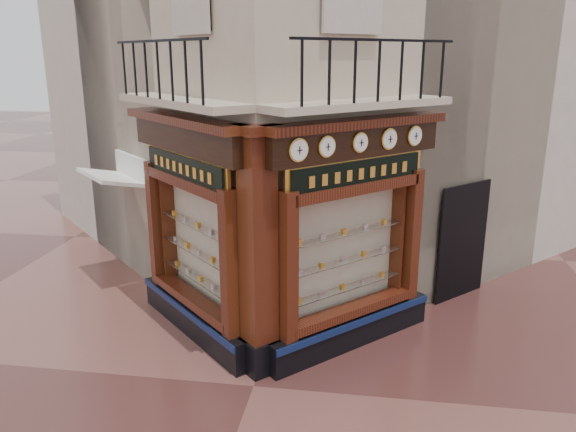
% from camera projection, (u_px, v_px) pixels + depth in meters
% --- Properties ---
extents(ground, '(80.00, 80.00, 0.00)m').
position_uv_depth(ground, '(254.00, 386.00, 8.69)').
color(ground, '#4A2522').
rests_on(ground, ground).
extents(main_building, '(11.31, 11.31, 12.00)m').
position_uv_depth(main_building, '(305.00, 7.00, 12.88)').
color(main_building, beige).
rests_on(main_building, ground).
extents(neighbour_left, '(11.31, 11.31, 11.00)m').
position_uv_depth(neighbour_left, '(228.00, 34.00, 15.72)').
color(neighbour_left, beige).
rests_on(neighbour_left, ground).
extents(neighbour_right, '(11.31, 11.31, 11.00)m').
position_uv_depth(neighbour_right, '(407.00, 33.00, 15.01)').
color(neighbour_right, beige).
rests_on(neighbour_right, ground).
extents(shopfront_left, '(2.86, 2.86, 3.98)m').
position_uv_depth(shopfront_left, '(192.00, 230.00, 9.83)').
color(shopfront_left, black).
rests_on(shopfront_left, ground).
extents(shopfront_right, '(2.86, 2.86, 3.98)m').
position_uv_depth(shopfront_right, '(353.00, 238.00, 9.43)').
color(shopfront_right, black).
rests_on(shopfront_right, ground).
extents(corner_pilaster, '(0.85, 0.85, 3.98)m').
position_uv_depth(corner_pilaster, '(258.00, 257.00, 8.63)').
color(corner_pilaster, black).
rests_on(corner_pilaster, ground).
extents(balcony, '(5.94, 2.97, 1.03)m').
position_uv_depth(balcony, '(268.00, 102.00, 8.93)').
color(balcony, beige).
rests_on(balcony, ground).
extents(clock_a, '(0.28, 0.28, 0.35)m').
position_uv_depth(clock_a, '(298.00, 150.00, 8.08)').
color(clock_a, gold).
rests_on(clock_a, ground).
extents(clock_b, '(0.27, 0.27, 0.33)m').
position_uv_depth(clock_b, '(327.00, 147.00, 8.39)').
color(clock_b, gold).
rests_on(clock_b, ground).
extents(clock_c, '(0.26, 0.26, 0.32)m').
position_uv_depth(clock_c, '(360.00, 142.00, 8.78)').
color(clock_c, gold).
rests_on(clock_c, ground).
extents(clock_d, '(0.29, 0.29, 0.35)m').
position_uv_depth(clock_d, '(389.00, 139.00, 9.15)').
color(clock_d, gold).
rests_on(clock_d, ground).
extents(clock_e, '(0.28, 0.28, 0.35)m').
position_uv_depth(clock_e, '(414.00, 136.00, 9.50)').
color(clock_e, gold).
rests_on(clock_e, ground).
extents(awning, '(1.90, 1.90, 0.30)m').
position_uv_depth(awning, '(121.00, 282.00, 12.67)').
color(awning, white).
rests_on(awning, ground).
extents(signboard_left, '(2.10, 2.10, 0.56)m').
position_uv_depth(signboard_left, '(184.00, 168.00, 9.48)').
color(signboard_left, '#EDB245').
rests_on(signboard_left, ground).
extents(signboard_right, '(2.13, 2.13, 0.57)m').
position_uv_depth(signboard_right, '(358.00, 173.00, 9.06)').
color(signboard_right, '#EDB245').
rests_on(signboard_right, ground).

